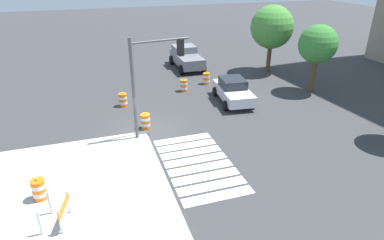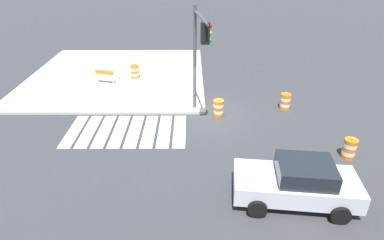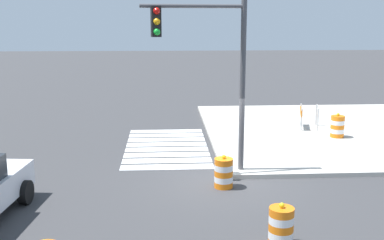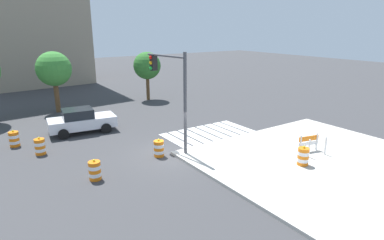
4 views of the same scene
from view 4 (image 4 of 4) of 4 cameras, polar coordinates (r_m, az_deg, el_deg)
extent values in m
plane|color=#38383A|center=(18.25, -3.77, -6.05)|extent=(120.00, 120.00, 0.00)
cube|color=#BCB7AD|center=(18.18, 23.33, -7.24)|extent=(12.00, 12.00, 0.15)
cube|color=silver|center=(20.35, -3.02, -3.62)|extent=(0.60, 3.20, 0.02)
cube|color=silver|center=(20.72, -1.25, -3.23)|extent=(0.60, 3.20, 0.02)
cube|color=silver|center=(21.11, 0.46, -2.85)|extent=(0.60, 3.20, 0.02)
cube|color=silver|center=(21.53, 2.11, -2.49)|extent=(0.60, 3.20, 0.02)
cube|color=silver|center=(21.96, 3.69, -2.13)|extent=(0.60, 3.20, 0.02)
cube|color=silver|center=(22.41, 5.20, -1.79)|extent=(0.60, 3.20, 0.02)
cube|color=silver|center=(22.87, 6.66, -1.46)|extent=(0.60, 3.20, 0.02)
cube|color=silver|center=(23.35, 8.06, -1.14)|extent=(0.60, 3.20, 0.02)
cube|color=silver|center=(22.99, -18.76, -0.39)|extent=(4.48, 2.31, 0.70)
cube|color=#1E2328|center=(22.79, -19.52, 1.09)|extent=(2.07, 1.80, 0.60)
cylinder|color=black|center=(24.20, -15.92, -0.20)|extent=(0.68, 0.31, 0.66)
cylinder|color=black|center=(22.42, -14.88, -1.41)|extent=(0.68, 0.31, 0.66)
cylinder|color=black|center=(23.85, -22.25, -1.04)|extent=(0.68, 0.31, 0.66)
cylinder|color=black|center=(22.03, -21.71, -2.34)|extent=(0.68, 0.31, 0.66)
cylinder|color=orange|center=(20.07, -25.10, -5.23)|extent=(0.56, 0.56, 0.18)
cylinder|color=white|center=(20.01, -25.16, -4.75)|extent=(0.56, 0.56, 0.18)
cylinder|color=orange|center=(19.95, -25.22, -4.27)|extent=(0.56, 0.56, 0.18)
cylinder|color=white|center=(19.89, -25.28, -3.78)|extent=(0.56, 0.56, 0.18)
cylinder|color=orange|center=(19.84, -25.34, -3.29)|extent=(0.56, 0.56, 0.18)
sphere|color=yellow|center=(19.79, -25.39, -2.88)|extent=(0.12, 0.12, 0.12)
cylinder|color=orange|center=(15.99, -16.65, -9.70)|extent=(0.56, 0.56, 0.18)
cylinder|color=white|center=(15.92, -16.71, -9.12)|extent=(0.56, 0.56, 0.18)
cylinder|color=orange|center=(15.85, -16.76, -8.53)|extent=(0.56, 0.56, 0.18)
cylinder|color=white|center=(15.77, -16.81, -7.93)|extent=(0.56, 0.56, 0.18)
cylinder|color=orange|center=(15.70, -16.87, -7.33)|extent=(0.56, 0.56, 0.18)
sphere|color=yellow|center=(15.65, -16.91, -6.83)|extent=(0.12, 0.12, 0.12)
cylinder|color=orange|center=(22.06, -28.73, -3.86)|extent=(0.56, 0.56, 0.18)
cylinder|color=white|center=(22.00, -28.79, -3.42)|extent=(0.56, 0.56, 0.18)
cylinder|color=orange|center=(21.95, -28.85, -2.97)|extent=(0.56, 0.56, 0.18)
cylinder|color=white|center=(21.90, -28.92, -2.53)|extent=(0.56, 0.56, 0.18)
cylinder|color=orange|center=(21.85, -28.98, -2.08)|extent=(0.56, 0.56, 0.18)
sphere|color=yellow|center=(21.81, -29.03, -1.70)|extent=(0.12, 0.12, 0.12)
cylinder|color=orange|center=(18.01, -5.83, -6.10)|extent=(0.56, 0.56, 0.18)
cylinder|color=white|center=(17.94, -5.84, -5.56)|extent=(0.56, 0.56, 0.18)
cylinder|color=orange|center=(17.88, -5.86, -5.03)|extent=(0.56, 0.56, 0.18)
cylinder|color=white|center=(17.81, -5.88, -4.49)|extent=(0.56, 0.56, 0.18)
cylinder|color=orange|center=(17.75, -5.89, -3.94)|extent=(0.56, 0.56, 0.18)
sphere|color=yellow|center=(17.70, -5.91, -3.49)|extent=(0.12, 0.12, 0.12)
cylinder|color=orange|center=(17.42, 18.89, -7.19)|extent=(0.56, 0.56, 0.18)
cylinder|color=white|center=(17.35, 18.95, -6.64)|extent=(0.56, 0.56, 0.18)
cylinder|color=orange|center=(17.29, 19.00, -6.09)|extent=(0.56, 0.56, 0.18)
cylinder|color=white|center=(17.22, 19.05, -5.53)|extent=(0.56, 0.56, 0.18)
cylinder|color=orange|center=(17.16, 19.11, -4.97)|extent=(0.56, 0.56, 0.18)
sphere|color=yellow|center=(17.11, 19.15, -4.50)|extent=(0.12, 0.12, 0.12)
cube|color=silver|center=(18.86, 18.58, -4.02)|extent=(0.08, 0.08, 1.00)
cube|color=silver|center=(18.36, 19.92, -4.71)|extent=(0.08, 0.08, 1.00)
cube|color=silver|center=(19.55, 21.11, -3.57)|extent=(0.08, 0.08, 1.00)
cube|color=silver|center=(19.06, 22.47, -4.21)|extent=(0.08, 0.08, 1.00)
cube|color=orange|center=(19.14, 19.90, -3.07)|extent=(1.27, 0.35, 0.28)
cube|color=white|center=(19.23, 19.81, -3.92)|extent=(1.27, 0.35, 0.20)
cylinder|color=#4C4C51|center=(17.17, -1.21, 2.74)|extent=(0.18, 0.18, 5.50)
cylinder|color=#4C4C51|center=(18.00, -4.69, 11.21)|extent=(0.59, 3.18, 0.12)
cube|color=black|center=(18.94, -6.79, 10.03)|extent=(0.40, 0.33, 0.90)
sphere|color=red|center=(18.80, -7.30, 10.88)|extent=(0.20, 0.20, 0.20)
sphere|color=#F2A514|center=(18.83, -7.26, 9.97)|extent=(0.20, 0.20, 0.20)
sphere|color=green|center=(18.86, -7.23, 9.07)|extent=(0.20, 0.20, 0.20)
cylinder|color=brown|center=(29.07, -22.70, 3.83)|extent=(0.39, 0.39, 2.63)
sphere|color=#387F33|center=(28.72, -23.20, 8.30)|extent=(2.79, 2.79, 2.79)
cylinder|color=brown|center=(31.79, -7.78, 5.70)|extent=(0.32, 0.32, 2.41)
sphere|color=#2D6B28|center=(31.48, -7.93, 9.48)|extent=(2.59, 2.59, 2.59)
camera|label=1|loc=(28.18, 32.49, 17.98)|focal=31.03mm
camera|label=2|loc=(31.79, -18.05, 17.59)|focal=30.29mm
camera|label=3|loc=(17.57, -53.27, 3.58)|focal=44.79mm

